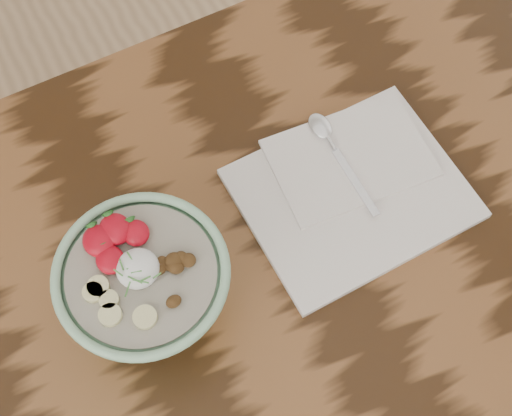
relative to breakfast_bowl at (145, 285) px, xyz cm
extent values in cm
cube|color=black|center=(-0.71, -8.76, -8.48)|extent=(160.00, 90.00, 4.00)
cylinder|color=#4C2D19|center=(71.29, 28.24, -45.98)|extent=(7.00, 7.00, 71.00)
cylinder|color=#93C69D|center=(0.03, -0.09, -5.88)|extent=(8.40, 8.40, 1.20)
torus|color=#93C69D|center=(0.03, -0.09, 3.92)|extent=(19.11, 19.11, 1.10)
cylinder|color=#A49D88|center=(0.03, -0.09, 3.32)|extent=(16.21, 16.21, 1.00)
ellipsoid|color=white|center=(-0.06, 0.20, 4.71)|extent=(4.61, 4.61, 2.54)
ellipsoid|color=#B30817|center=(-2.26, 2.47, 4.65)|extent=(3.03, 3.34, 1.67)
cone|color=#286623|center=(-2.26, 3.83, 4.95)|extent=(1.40, 1.03, 1.52)
ellipsoid|color=#B30817|center=(-0.42, 5.43, 4.78)|extent=(3.48, 3.83, 1.92)
cone|color=#286623|center=(-0.42, 7.00, 5.08)|extent=(1.40, 1.03, 1.52)
ellipsoid|color=#B30817|center=(1.40, 4.07, 4.62)|extent=(2.89, 3.18, 1.59)
cone|color=#286623|center=(1.40, 5.38, 4.92)|extent=(1.40, 1.03, 1.52)
ellipsoid|color=#B30817|center=(-2.48, 4.99, 4.78)|extent=(3.50, 3.85, 1.92)
cone|color=#286623|center=(-2.48, 6.56, 5.08)|extent=(1.40, 1.03, 1.52)
cylinder|color=beige|center=(-5.24, 0.13, 4.22)|extent=(2.19, 2.19, 0.70)
cylinder|color=beige|center=(-1.51, -4.83, 4.22)|extent=(2.54, 2.54, 0.70)
cylinder|color=beige|center=(-4.50, 0.46, 4.22)|extent=(2.36, 2.36, 0.70)
cylinder|color=beige|center=(-4.08, -1.39, 4.22)|extent=(2.08, 2.08, 0.70)
cylinder|color=beige|center=(-4.59, -2.96, 4.22)|extent=(2.44, 2.44, 0.70)
ellipsoid|color=#503517|center=(5.06, -1.28, 4.41)|extent=(2.35, 2.35, 1.05)
ellipsoid|color=#503517|center=(2.54, -0.12, 4.29)|extent=(1.36, 1.42, 0.75)
ellipsoid|color=#503517|center=(1.78, -4.72, 4.42)|extent=(1.85, 1.54, 1.15)
ellipsoid|color=#503517|center=(2.01, -0.83, 4.32)|extent=(1.74, 1.58, 0.94)
ellipsoid|color=#503517|center=(4.46, -0.72, 4.36)|extent=(2.22, 2.24, 1.18)
ellipsoid|color=#503517|center=(3.56, -1.45, 4.44)|extent=(2.21, 2.06, 1.30)
ellipsoid|color=#503517|center=(3.11, -0.89, 4.31)|extent=(1.64, 1.54, 0.81)
ellipsoid|color=#503517|center=(3.69, -0.71, 4.51)|extent=(2.49, 2.47, 1.28)
cylinder|color=#4C923D|center=(-0.81, -1.26, 5.82)|extent=(1.16, 1.46, 0.24)
cylinder|color=#4C923D|center=(-2.04, 0.26, 5.82)|extent=(0.71, 1.18, 0.22)
cylinder|color=#4C923D|center=(-1.89, -1.85, 5.82)|extent=(1.23, 1.36, 0.24)
cylinder|color=#4C923D|center=(-0.37, -1.68, 5.82)|extent=(1.43, 1.23, 0.24)
cylinder|color=#4C923D|center=(1.36, -1.89, 5.82)|extent=(1.03, 0.32, 0.22)
cylinder|color=#4C923D|center=(-1.40, 0.91, 5.82)|extent=(0.30, 1.32, 0.23)
cylinder|color=#4C923D|center=(0.16, -1.64, 5.82)|extent=(1.22, 0.20, 0.22)
cylinder|color=#4C923D|center=(-0.35, -0.54, 5.82)|extent=(1.13, 0.50, 0.22)
cylinder|color=#4C923D|center=(-0.36, 0.19, 5.82)|extent=(1.58, 0.20, 0.23)
cylinder|color=#4C923D|center=(-0.24, 1.12, 5.82)|extent=(0.35, 1.69, 0.24)
cube|color=white|center=(28.31, 1.42, -5.96)|extent=(27.64, 22.50, 1.05)
cube|color=white|center=(30.41, 5.60, -5.12)|extent=(20.99, 15.27, 0.63)
cube|color=silver|center=(29.02, 2.08, -4.65)|extent=(1.11, 10.40, 0.32)
cylinder|color=silver|center=(29.09, 8.64, -4.49)|extent=(0.66, 2.72, 0.63)
ellipsoid|color=silver|center=(29.12, 11.24, -4.38)|extent=(2.81, 4.18, 0.86)
camera|label=1|loc=(-1.28, -28.99, 74.77)|focal=50.00mm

